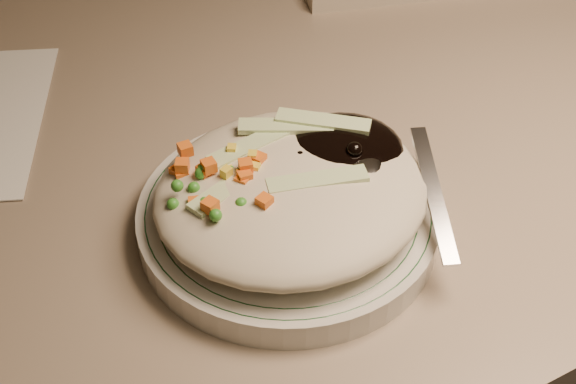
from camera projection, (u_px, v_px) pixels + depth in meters
name	position (u px, v px, depth m)	size (l,w,h in m)	color
desk	(308.00, 233.00, 0.86)	(1.40, 0.70, 0.74)	#81705D
plate	(288.00, 219.00, 0.57)	(0.21, 0.21, 0.02)	beige
plate_rim	(288.00, 209.00, 0.57)	(0.20, 0.20, 0.00)	#144723
meal	(294.00, 185.00, 0.55)	(0.21, 0.19, 0.05)	beige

